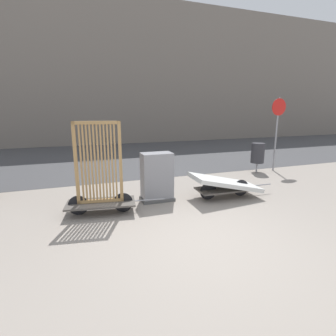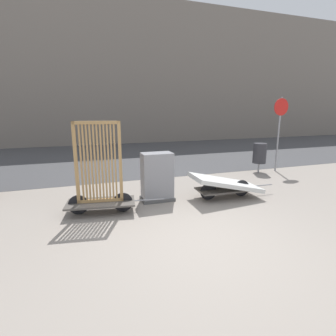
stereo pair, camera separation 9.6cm
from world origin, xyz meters
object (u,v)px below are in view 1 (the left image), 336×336
(trash_bin, at_px, (258,153))
(sign_post, at_px, (277,123))
(utility_cabinet, at_px, (157,179))
(bike_cart_with_bedframe, at_px, (100,183))
(bike_cart_with_mattress, at_px, (225,184))

(trash_bin, xyz_separation_m, sign_post, (0.76, -0.01, 1.08))
(utility_cabinet, bearing_deg, trash_bin, 21.08)
(bike_cart_with_bedframe, distance_m, sign_post, 7.00)
(bike_cart_with_bedframe, xyz_separation_m, bike_cart_with_mattress, (3.19, 0.00, -0.35))
(bike_cart_with_mattress, relative_size, utility_cabinet, 1.92)
(bike_cart_with_mattress, height_order, utility_cabinet, utility_cabinet)
(trash_bin, bearing_deg, bike_cart_with_bedframe, -160.18)
(bike_cart_with_mattress, xyz_separation_m, trash_bin, (2.65, 2.10, 0.34))
(bike_cart_with_bedframe, xyz_separation_m, sign_post, (6.60, 2.09, 1.07))
(bike_cart_with_bedframe, bearing_deg, trash_bin, 28.53)
(utility_cabinet, bearing_deg, bike_cart_with_mattress, -13.07)
(sign_post, bearing_deg, utility_cabinet, -161.90)
(bike_cart_with_bedframe, distance_m, bike_cart_with_mattress, 3.21)
(bike_cart_with_mattress, xyz_separation_m, utility_cabinet, (-1.75, 0.41, 0.20))
(bike_cart_with_bedframe, xyz_separation_m, trash_bin, (5.83, 2.10, -0.01))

